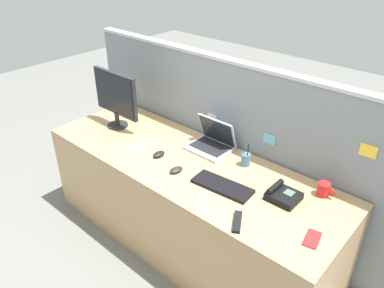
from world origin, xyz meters
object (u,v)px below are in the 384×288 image
(desktop_monitor, at_px, (115,96))
(computer_mouse_left_hand, at_px, (159,154))
(computer_mouse_right_hand, at_px, (176,170))
(keyboard_main, at_px, (222,186))
(cell_phone_white_slab, at_px, (134,147))
(laptop, at_px, (212,141))
(coffee_mug, at_px, (324,189))
(tv_remote, at_px, (237,222))
(cell_phone_red_case, at_px, (312,239))
(desk_phone, at_px, (283,195))
(pen_cup, at_px, (246,159))

(desktop_monitor, relative_size, computer_mouse_left_hand, 4.72)
(computer_mouse_right_hand, bearing_deg, keyboard_main, 19.51)
(computer_mouse_left_hand, height_order, cell_phone_white_slab, computer_mouse_left_hand)
(desktop_monitor, relative_size, computer_mouse_right_hand, 4.72)
(laptop, xyz_separation_m, keyboard_main, (0.36, -0.34, -0.04))
(computer_mouse_right_hand, height_order, coffee_mug, coffee_mug)
(computer_mouse_right_hand, height_order, cell_phone_white_slab, computer_mouse_right_hand)
(desktop_monitor, relative_size, tv_remote, 2.78)
(cell_phone_red_case, bearing_deg, computer_mouse_right_hand, 169.29)
(computer_mouse_left_hand, height_order, coffee_mug, coffee_mug)
(desk_phone, bearing_deg, cell_phone_red_case, -34.15)
(computer_mouse_right_hand, relative_size, cell_phone_white_slab, 0.69)
(computer_mouse_left_hand, bearing_deg, keyboard_main, -0.02)
(pen_cup, xyz_separation_m, tv_remote, (0.31, -0.52, -0.04))
(desk_phone, bearing_deg, tv_remote, -101.86)
(computer_mouse_left_hand, relative_size, coffee_mug, 0.87)
(laptop, xyz_separation_m, cell_phone_white_slab, (-0.44, -0.39, -0.05))
(coffee_mug, bearing_deg, desktop_monitor, -171.84)
(keyboard_main, distance_m, computer_mouse_right_hand, 0.34)
(keyboard_main, xyz_separation_m, coffee_mug, (0.51, 0.35, 0.03))
(cell_phone_white_slab, bearing_deg, cell_phone_red_case, 18.91)
(computer_mouse_left_hand, relative_size, tv_remote, 0.59)
(computer_mouse_right_hand, distance_m, coffee_mug, 0.94)
(desktop_monitor, xyz_separation_m, pen_cup, (1.12, 0.20, -0.21))
(computer_mouse_left_hand, bearing_deg, coffee_mug, 17.59)
(desk_phone, distance_m, cell_phone_red_case, 0.35)
(computer_mouse_left_hand, height_order, pen_cup, pen_cup)
(desktop_monitor, distance_m, tv_remote, 1.48)
(desktop_monitor, xyz_separation_m, computer_mouse_right_hand, (0.82, -0.17, -0.24))
(pen_cup, height_order, cell_phone_red_case, pen_cup)
(computer_mouse_left_hand, xyz_separation_m, pen_cup, (0.53, 0.31, 0.03))
(cell_phone_white_slab, relative_size, tv_remote, 0.85)
(computer_mouse_right_hand, distance_m, computer_mouse_left_hand, 0.24)
(tv_remote, bearing_deg, keyboard_main, 111.08)
(laptop, height_order, pen_cup, laptop)
(computer_mouse_left_hand, distance_m, tv_remote, 0.86)
(desktop_monitor, distance_m, keyboard_main, 1.19)
(desktop_monitor, bearing_deg, laptop, 16.28)
(computer_mouse_right_hand, bearing_deg, cell_phone_white_slab, -174.71)
(keyboard_main, relative_size, coffee_mug, 3.39)
(laptop, xyz_separation_m, computer_mouse_left_hand, (-0.21, -0.35, -0.04))
(desk_phone, distance_m, keyboard_main, 0.37)
(laptop, xyz_separation_m, computer_mouse_right_hand, (0.02, -0.41, -0.04))
(desktop_monitor, bearing_deg, pen_cup, 10.26)
(desk_phone, relative_size, coffee_mug, 1.57)
(tv_remote, bearing_deg, computer_mouse_left_hand, 135.47)
(computer_mouse_left_hand, distance_m, coffee_mug, 1.13)
(pen_cup, xyz_separation_m, coffee_mug, (0.55, 0.04, -0.00))
(pen_cup, bearing_deg, coffee_mug, 3.82)
(computer_mouse_right_hand, bearing_deg, cell_phone_red_case, 9.24)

